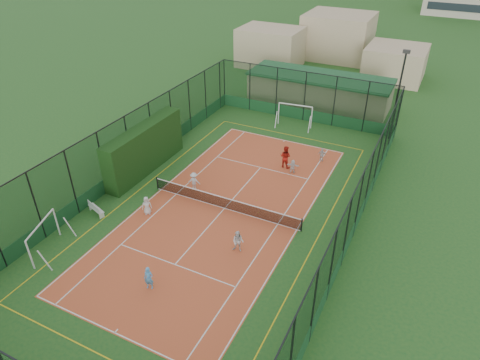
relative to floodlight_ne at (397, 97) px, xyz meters
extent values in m
plane|color=#1C5221|center=(-8.60, -16.60, -4.12)|extent=(300.00, 300.00, 0.00)
cube|color=#C05A2A|center=(-8.60, -16.60, -4.12)|extent=(11.17, 23.97, 0.01)
cube|color=black|center=(-16.90, -14.56, -2.21)|extent=(1.31, 8.74, 3.83)
imported|color=silver|center=(-13.17, -19.53, -3.42)|extent=(0.80, 0.77, 1.38)
imported|color=#4E9FDF|center=(-8.82, -25.19, -3.37)|extent=(0.62, 0.49, 1.48)
imported|color=silver|center=(-5.72, -20.19, -3.37)|extent=(0.81, 0.68, 1.49)
imported|color=silver|center=(-11.84, -15.40, -3.39)|extent=(1.03, 0.74, 1.44)
imported|color=silver|center=(-4.40, -6.92, -3.52)|extent=(0.72, 0.35, 1.19)
imported|color=silver|center=(-5.97, -9.74, -3.55)|extent=(1.09, 0.50, 1.13)
imported|color=#AD1B12|center=(-6.85, -9.21, -3.15)|extent=(1.01, 0.82, 1.92)
sphere|color=#CCE033|center=(-10.56, -15.13, -4.08)|extent=(0.07, 0.07, 0.07)
sphere|color=#CCE033|center=(-6.21, -16.01, -4.08)|extent=(0.07, 0.07, 0.07)
sphere|color=#CCE033|center=(-6.93, -14.69, -4.08)|extent=(0.07, 0.07, 0.07)
camera|label=1|loc=(3.35, -38.35, 14.05)|focal=32.00mm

